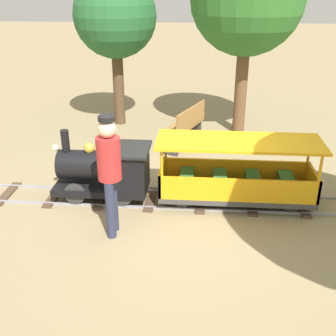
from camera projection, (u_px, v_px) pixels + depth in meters
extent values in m
plane|color=#8C7A56|center=(185.00, 201.00, 6.31)|extent=(60.00, 60.00, 0.00)
cube|color=gray|center=(174.00, 208.00, 6.08)|extent=(0.03, 6.05, 0.04)
cube|color=gray|center=(176.00, 192.00, 6.55)|extent=(0.03, 6.05, 0.04)
cube|color=#4C3828|center=(302.00, 205.00, 6.18)|extent=(0.76, 0.14, 0.03)
cube|color=#4C3828|center=(250.00, 203.00, 6.24)|extent=(0.76, 0.14, 0.03)
cube|color=#4C3828|center=(200.00, 201.00, 6.29)|extent=(0.76, 0.14, 0.03)
cube|color=#4C3828|center=(151.00, 199.00, 6.34)|extent=(0.76, 0.14, 0.03)
cube|color=#4C3828|center=(102.00, 197.00, 6.40)|extent=(0.76, 0.14, 0.03)
cube|color=#4C3828|center=(54.00, 196.00, 6.45)|extent=(0.76, 0.14, 0.03)
cube|color=#4C3828|center=(8.00, 194.00, 6.51)|extent=(0.76, 0.14, 0.03)
cube|color=black|center=(102.00, 186.00, 6.32)|extent=(0.64, 1.40, 0.10)
cylinder|color=black|center=(87.00, 165.00, 6.19)|extent=(0.44, 0.85, 0.44)
cylinder|color=#B7932D|center=(60.00, 164.00, 6.22)|extent=(0.37, 0.02, 0.37)
cylinder|color=black|center=(65.00, 140.00, 6.05)|extent=(0.12, 0.12, 0.32)
sphere|color=#B7932D|center=(89.00, 148.00, 6.07)|extent=(0.16, 0.16, 0.16)
cube|color=black|center=(132.00, 168.00, 6.15)|extent=(0.64, 0.45, 0.55)
cube|color=black|center=(131.00, 149.00, 6.03)|extent=(0.72, 0.53, 0.04)
sphere|color=#F2EAB2|center=(56.00, 148.00, 6.11)|extent=(0.10, 0.10, 0.10)
cylinder|color=#2D2D2D|center=(75.00, 194.00, 6.11)|extent=(0.05, 0.32, 0.32)
cylinder|color=#2D2D2D|center=(84.00, 179.00, 6.58)|extent=(0.05, 0.32, 0.32)
cylinder|color=#2D2D2D|center=(122.00, 196.00, 6.06)|extent=(0.05, 0.32, 0.32)
cylinder|color=#2D2D2D|center=(128.00, 180.00, 6.53)|extent=(0.05, 0.32, 0.32)
cube|color=#3F3F3F|center=(235.00, 193.00, 6.18)|extent=(0.72, 2.25, 0.08)
cube|color=orange|center=(238.00, 190.00, 5.79)|extent=(0.04, 2.25, 0.35)
cube|color=orange|center=(235.00, 170.00, 6.40)|extent=(0.04, 2.25, 0.35)
cube|color=orange|center=(162.00, 177.00, 6.18)|extent=(0.72, 0.04, 0.35)
cube|color=orange|center=(313.00, 182.00, 6.02)|extent=(0.72, 0.04, 0.35)
cylinder|color=orange|center=(162.00, 175.00, 5.79)|extent=(0.04, 0.04, 0.75)
cylinder|color=orange|center=(166.00, 156.00, 6.39)|extent=(0.04, 0.04, 0.75)
cylinder|color=orange|center=(319.00, 180.00, 5.64)|extent=(0.04, 0.04, 0.75)
cylinder|color=orange|center=(308.00, 161.00, 6.24)|extent=(0.04, 0.04, 0.75)
cube|color=orange|center=(239.00, 142.00, 5.85)|extent=(0.82, 2.35, 0.04)
cube|color=#2D6B33|center=(286.00, 185.00, 6.07)|extent=(0.56, 0.20, 0.24)
cube|color=#2D6B33|center=(253.00, 184.00, 6.10)|extent=(0.56, 0.20, 0.24)
cube|color=#2D6B33|center=(220.00, 183.00, 6.14)|extent=(0.56, 0.20, 0.24)
cube|color=#2D6B33|center=(187.00, 181.00, 6.17)|extent=(0.56, 0.20, 0.24)
cylinder|color=#262626|center=(182.00, 200.00, 6.01)|extent=(0.04, 0.24, 0.24)
cylinder|color=#262626|center=(184.00, 184.00, 6.49)|extent=(0.04, 0.24, 0.24)
cylinder|color=#262626|center=(292.00, 204.00, 5.90)|extent=(0.04, 0.24, 0.24)
cylinder|color=#262626|center=(286.00, 188.00, 6.37)|extent=(0.04, 0.24, 0.24)
cylinder|color=#282D47|center=(110.00, 210.00, 5.28)|extent=(0.12, 0.12, 0.80)
cylinder|color=#282D47|center=(113.00, 203.00, 5.45)|extent=(0.12, 0.12, 0.80)
cylinder|color=#B22828|center=(109.00, 159.00, 5.09)|extent=(0.30, 0.30, 0.55)
sphere|color=beige|center=(107.00, 129.00, 4.93)|extent=(0.22, 0.22, 0.22)
cylinder|color=black|center=(106.00, 118.00, 4.87)|extent=(0.20, 0.20, 0.06)
cube|color=olive|center=(183.00, 126.00, 8.31)|extent=(1.36, 0.86, 0.06)
cube|color=olive|center=(191.00, 117.00, 8.15)|extent=(1.22, 0.52, 0.40)
cube|color=#333333|center=(170.00, 144.00, 7.93)|extent=(0.19, 0.33, 0.42)
cube|color=#333333|center=(194.00, 127.00, 8.86)|extent=(0.19, 0.33, 0.42)
cylinder|color=#4C3823|center=(119.00, 86.00, 9.45)|extent=(0.25, 0.25, 1.77)
sphere|color=#235B2D|center=(115.00, 16.00, 8.82)|extent=(1.79, 1.79, 1.79)
cylinder|color=brown|center=(241.00, 88.00, 8.83)|extent=(0.26, 0.26, 1.98)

